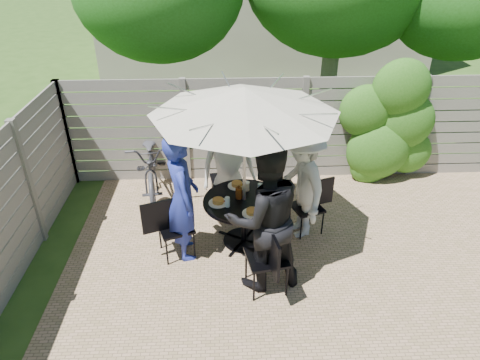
{
  "coord_description": "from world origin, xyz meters",
  "views": [
    {
      "loc": [
        -1.37,
        -3.74,
        3.83
      ],
      "look_at": [
        -1.15,
        1.34,
        0.91
      ],
      "focal_mm": 32.0,
      "sensor_mm": 36.0,
      "label": 1
    }
  ],
  "objects_px": {
    "plate_back": "(237,185)",
    "plate_left": "(218,202)",
    "person_back": "(228,164)",
    "plate_front": "(252,212)",
    "bicycle": "(152,164)",
    "person_front": "(264,218)",
    "person_right": "(301,184)",
    "plate_right": "(269,194)",
    "syrup_jug": "(239,193)",
    "patio_table": "(244,213)",
    "coffee_cup": "(246,186)",
    "umbrella": "(245,101)",
    "glass_front": "(258,204)",
    "glass_right": "(260,188)",
    "glass_left": "(227,202)",
    "chair_back": "(227,190)",
    "chair_right": "(307,217)",
    "person_left": "(182,198)",
    "chair_front": "(266,270)",
    "chair_left": "(176,238)"
  },
  "relations": [
    {
      "from": "plate_left",
      "to": "bicycle",
      "type": "distance_m",
      "value": 1.91
    },
    {
      "from": "person_left",
      "to": "syrup_jug",
      "type": "xyz_separation_m",
      "value": [
        0.74,
        0.23,
        -0.09
      ]
    },
    {
      "from": "person_back",
      "to": "bicycle",
      "type": "relative_size",
      "value": 0.83
    },
    {
      "from": "patio_table",
      "to": "chair_left",
      "type": "xyz_separation_m",
      "value": [
        -0.94,
        -0.23,
        -0.23
      ]
    },
    {
      "from": "plate_back",
      "to": "glass_right",
      "type": "height_order",
      "value": "glass_right"
    },
    {
      "from": "chair_front",
      "to": "coffee_cup",
      "type": "relative_size",
      "value": 8.12
    },
    {
      "from": "umbrella",
      "to": "plate_right",
      "type": "distance_m",
      "value": 1.42
    },
    {
      "from": "person_front",
      "to": "plate_back",
      "type": "bearing_deg",
      "value": -90.0
    },
    {
      "from": "plate_front",
      "to": "glass_right",
      "type": "distance_m",
      "value": 0.53
    },
    {
      "from": "person_left",
      "to": "plate_right",
      "type": "xyz_separation_m",
      "value": [
        1.16,
        0.28,
        -0.14
      ]
    },
    {
      "from": "patio_table",
      "to": "coffee_cup",
      "type": "relative_size",
      "value": 11.06
    },
    {
      "from": "glass_left",
      "to": "glass_front",
      "type": "height_order",
      "value": "same"
    },
    {
      "from": "plate_left",
      "to": "plate_front",
      "type": "height_order",
      "value": "same"
    },
    {
      "from": "plate_right",
      "to": "syrup_jug",
      "type": "relative_size",
      "value": 1.63
    },
    {
      "from": "chair_front",
      "to": "plate_back",
      "type": "bearing_deg",
      "value": 3.51
    },
    {
      "from": "plate_left",
      "to": "umbrella",
      "type": "bearing_deg",
      "value": 13.51
    },
    {
      "from": "syrup_jug",
      "to": "chair_back",
      "type": "bearing_deg",
      "value": 99.66
    },
    {
      "from": "chair_front",
      "to": "syrup_jug",
      "type": "height_order",
      "value": "chair_front"
    },
    {
      "from": "plate_back",
      "to": "bicycle",
      "type": "relative_size",
      "value": 0.13
    },
    {
      "from": "plate_right",
      "to": "umbrella",
      "type": "bearing_deg",
      "value": -166.49
    },
    {
      "from": "glass_right",
      "to": "bicycle",
      "type": "bearing_deg",
      "value": 142.22
    },
    {
      "from": "glass_front",
      "to": "coffee_cup",
      "type": "xyz_separation_m",
      "value": [
        -0.12,
        0.47,
        -0.01
      ]
    },
    {
      "from": "person_front",
      "to": "person_right",
      "type": "xyz_separation_m",
      "value": [
        0.61,
        1.0,
        -0.14
      ]
    },
    {
      "from": "person_right",
      "to": "plate_back",
      "type": "relative_size",
      "value": 6.39
    },
    {
      "from": "person_back",
      "to": "person_front",
      "type": "height_order",
      "value": "person_front"
    },
    {
      "from": "chair_back",
      "to": "umbrella",
      "type": "bearing_deg",
      "value": 5.47
    },
    {
      "from": "chair_back",
      "to": "chair_front",
      "type": "height_order",
      "value": "chair_back"
    },
    {
      "from": "syrup_jug",
      "to": "bicycle",
      "type": "bearing_deg",
      "value": 134.01
    },
    {
      "from": "person_back",
      "to": "plate_right",
      "type": "relative_size",
      "value": 6.43
    },
    {
      "from": "plate_right",
      "to": "glass_front",
      "type": "relative_size",
      "value": 1.86
    },
    {
      "from": "person_front",
      "to": "person_right",
      "type": "bearing_deg",
      "value": -135.0
    },
    {
      "from": "umbrella",
      "to": "plate_back",
      "type": "distance_m",
      "value": 1.42
    },
    {
      "from": "chair_right",
      "to": "glass_left",
      "type": "relative_size",
      "value": 6.01
    },
    {
      "from": "chair_right",
      "to": "glass_front",
      "type": "relative_size",
      "value": 6.01
    },
    {
      "from": "plate_right",
      "to": "glass_left",
      "type": "xyz_separation_m",
      "value": [
        -0.58,
        -0.25,
        0.05
      ]
    },
    {
      "from": "umbrella",
      "to": "person_front",
      "type": "relative_size",
      "value": 1.46
    },
    {
      "from": "chair_right",
      "to": "plate_front",
      "type": "relative_size",
      "value": 3.24
    },
    {
      "from": "bicycle",
      "to": "plate_back",
      "type": "bearing_deg",
      "value": -47.13
    },
    {
      "from": "person_back",
      "to": "plate_front",
      "type": "distance_m",
      "value": 1.19
    },
    {
      "from": "chair_back",
      "to": "person_right",
      "type": "height_order",
      "value": "person_right"
    },
    {
      "from": "chair_front",
      "to": "plate_back",
      "type": "xyz_separation_m",
      "value": [
        -0.31,
        1.29,
        0.45
      ]
    },
    {
      "from": "plate_back",
      "to": "plate_left",
      "type": "bearing_deg",
      "value": -121.49
    },
    {
      "from": "person_left",
      "to": "syrup_jug",
      "type": "bearing_deg",
      "value": -86.28
    },
    {
      "from": "plate_back",
      "to": "glass_front",
      "type": "height_order",
      "value": "glass_front"
    },
    {
      "from": "glass_left",
      "to": "glass_front",
      "type": "bearing_deg",
      "value": -9.49
    },
    {
      "from": "coffee_cup",
      "to": "umbrella",
      "type": "bearing_deg",
      "value": -100.93
    },
    {
      "from": "patio_table",
      "to": "glass_left",
      "type": "relative_size",
      "value": 9.48
    },
    {
      "from": "person_front",
      "to": "plate_right",
      "type": "xyz_separation_m",
      "value": [
        0.16,
        0.89,
        -0.22
      ]
    },
    {
      "from": "plate_right",
      "to": "syrup_jug",
      "type": "bearing_deg",
      "value": -173.28
    },
    {
      "from": "glass_right",
      "to": "coffee_cup",
      "type": "xyz_separation_m",
      "value": [
        -0.18,
        0.07,
        -0.01
      ]
    }
  ]
}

